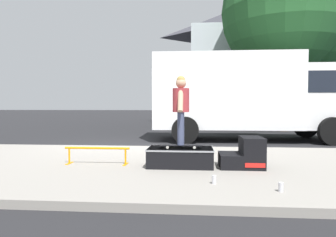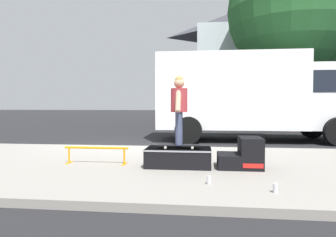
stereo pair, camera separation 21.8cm
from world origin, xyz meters
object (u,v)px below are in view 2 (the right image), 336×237
kicker_ramp (243,155)px  skater_kid (179,104)px  grind_rail (96,151)px  soda_can_b (209,180)px  skateboard (179,145)px  skate_box (179,156)px  soda_can (275,188)px  street_tree_main (299,15)px  box_truck (256,93)px

kicker_ramp → skater_kid: bearing=-178.2°
grind_rail → soda_can_b: size_ratio=10.25×
kicker_ramp → soda_can_b: bearing=-117.5°
kicker_ramp → skater_kid: 1.52m
skateboard → soda_can_b: bearing=-66.1°
skate_box → grind_rail: 1.64m
soda_can → soda_can_b: bearing=158.5°
grind_rail → skate_box: bearing=-2.5°
kicker_ramp → soda_can: (0.21, -1.59, -0.17)m
skateboard → soda_can_b: (0.54, -1.22, -0.34)m
street_tree_main → soda_can_b: bearing=-112.0°
box_truck → street_tree_main: 6.43m
skate_box → skater_kid: 0.99m
kicker_ramp → soda_can_b: kicker_ramp is taller
grind_rail → soda_can: (3.05, -1.66, -0.18)m
soda_can_b → grind_rail: bearing=148.8°
grind_rail → skater_kid: bearing=-3.8°
street_tree_main → grind_rail: bearing=-124.4°
soda_can → street_tree_main: 13.13m
soda_can → soda_can_b: 0.93m
skater_kid → street_tree_main: (5.01, 9.83, 4.34)m
kicker_ramp → box_truck: 5.75m
soda_can → skate_box: bearing=131.5°
skate_box → soda_can: 2.13m
skateboard → street_tree_main: size_ratio=0.09×
skater_kid → soda_can_b: (0.54, -1.22, -1.11)m
grind_rail → skateboard: bearing=-3.8°
skate_box → skateboard: skateboard is taller
soda_can → street_tree_main: (3.61, 11.39, 5.45)m
kicker_ramp → skateboard: kicker_ramp is taller
grind_rail → box_truck: size_ratio=0.19×
grind_rail → soda_can: 3.48m
skate_box → soda_can_b: 1.37m
grind_rail → kicker_ramp: bearing=-1.5°
skate_box → street_tree_main: (5.02, 9.79, 5.33)m
soda_can_b → box_truck: size_ratio=0.02×
skater_kid → box_truck: size_ratio=0.19×
grind_rail → soda_can_b: (2.19, -1.33, -0.18)m
kicker_ramp → street_tree_main: size_ratio=0.09×
skate_box → skateboard: 0.22m
kicker_ramp → grind_rail: size_ratio=0.61×
skate_box → soda_can_b: (0.55, -1.25, -0.13)m
grind_rail → skater_kid: (1.65, -0.11, 0.93)m
box_truck → soda_can: bearing=-97.5°
kicker_ramp → grind_rail: 2.84m
skater_kid → box_truck: (2.34, 5.51, 0.41)m
skater_kid → street_tree_main: 11.86m
box_truck → skater_kid: bearing=-113.0°
kicker_ramp → soda_can_b: size_ratio=6.30×
skate_box → grind_rail: skate_box is taller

